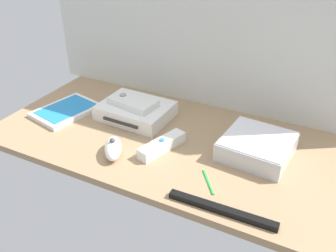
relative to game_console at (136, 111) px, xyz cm
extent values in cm
cube|color=#9E7F5B|center=(14.32, -6.28, -3.20)|extent=(100.00, 48.00, 2.00)
cube|color=silver|center=(14.32, 18.32, 29.80)|extent=(110.00, 1.20, 64.00)
cube|color=white|center=(0.00, 0.03, 0.00)|extent=(21.45, 16.60, 4.40)
cube|color=#2D2D2D|center=(-0.23, -8.16, 0.00)|extent=(12.01, 0.94, 0.80)
cube|color=silver|center=(38.47, -2.90, 0.30)|extent=(18.32, 18.32, 5.00)
cube|color=silver|center=(38.47, -2.90, 2.95)|extent=(17.59, 17.59, 0.30)
cube|color=white|center=(-21.11, -7.51, -1.50)|extent=(17.41, 21.50, 1.40)
cube|color=#2384CC|center=(-21.11, -7.51, -0.72)|extent=(14.44, 18.38, 0.16)
cube|color=white|center=(15.52, -12.18, -0.70)|extent=(7.91, 15.20, 3.00)
cylinder|color=#387FDB|center=(15.52, -12.18, 1.00)|extent=(1.40, 1.40, 0.40)
ellipsoid|color=white|center=(5.17, -19.82, -0.20)|extent=(8.99, 10.82, 4.00)
sphere|color=#4C4C4C|center=(5.17, -19.82, 2.20)|extent=(1.40, 1.40, 1.40)
cube|color=white|center=(-0.43, -0.57, 3.20)|extent=(15.51, 10.23, 2.00)
cylinder|color=#99999E|center=(-4.38, 0.08, 4.40)|extent=(2.30, 2.30, 0.40)
cube|color=black|center=(37.61, -27.01, -1.50)|extent=(24.04, 2.35, 1.40)
cylinder|color=green|center=(31.46, -19.14, -1.85)|extent=(5.88, 7.68, 0.70)
camera|label=1|loc=(53.27, -83.07, 53.56)|focal=38.99mm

